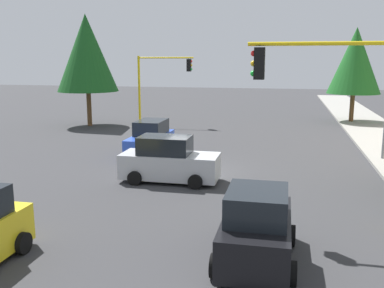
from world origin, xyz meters
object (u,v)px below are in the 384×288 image
at_px(car_blue, 151,140).
at_px(traffic_signal_far_right, 161,76).
at_px(tree_roadside_far, 355,61).
at_px(car_silver, 169,161).
at_px(traffic_signal_near_left, 339,97).
at_px(car_black, 257,229).
at_px(tree_opposite_side, 87,53).

bearing_deg(car_blue, traffic_signal_far_right, -166.43).
bearing_deg(traffic_signal_far_right, tree_roadside_far, 104.78).
distance_m(car_silver, car_blue, 4.95).
relative_size(traffic_signal_far_right, traffic_signal_near_left, 0.94).
height_order(traffic_signal_far_right, car_blue, traffic_signal_far_right).
bearing_deg(traffic_signal_near_left, car_blue, -134.43).
height_order(tree_roadside_far, car_black, tree_roadside_far).
bearing_deg(car_black, car_blue, -150.06).
bearing_deg(traffic_signal_near_left, traffic_signal_far_right, -150.36).
relative_size(traffic_signal_far_right, car_black, 1.49).
bearing_deg(tree_opposite_side, traffic_signal_far_right, 110.55).
height_order(traffic_signal_far_right, tree_opposite_side, tree_opposite_side).
height_order(car_black, car_blue, same).
bearing_deg(car_silver, traffic_signal_near_left, 57.80).
height_order(traffic_signal_near_left, car_blue, traffic_signal_near_left).
xyz_separation_m(tree_opposite_side, tree_roadside_far, (-6.00, 20.50, -0.59)).
bearing_deg(car_silver, tree_opposite_side, -143.49).
height_order(tree_opposite_side, tree_roadside_far, tree_opposite_side).
bearing_deg(traffic_signal_far_right, traffic_signal_near_left, 29.64).
xyz_separation_m(car_silver, car_black, (6.80, 4.23, -0.00)).
bearing_deg(car_black, tree_roadside_far, 167.57).
bearing_deg(tree_opposite_side, car_black, 35.05).
xyz_separation_m(car_black, car_blue, (-11.22, -6.46, 0.00)).
bearing_deg(traffic_signal_far_right, car_black, 22.10).
xyz_separation_m(tree_roadside_far, car_black, (26.80, -5.91, -4.18)).
distance_m(traffic_signal_far_right, car_black, 24.79).
relative_size(tree_opposite_side, car_blue, 2.08).
distance_m(traffic_signal_near_left, tree_opposite_side, 24.61).
bearing_deg(traffic_signal_near_left, car_silver, -122.20).
height_order(traffic_signal_far_right, traffic_signal_near_left, traffic_signal_near_left).
relative_size(tree_opposite_side, tree_roadside_far, 1.11).
height_order(traffic_signal_near_left, tree_roadside_far, tree_roadside_far).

